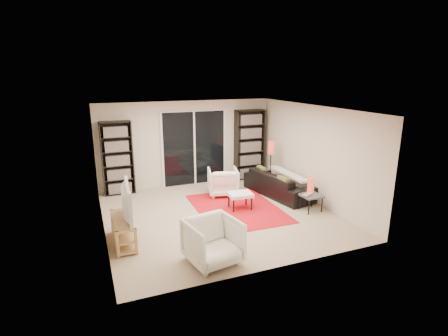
{
  "coord_description": "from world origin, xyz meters",
  "views": [
    {
      "loc": [
        -2.69,
        -6.98,
        3.13
      ],
      "look_at": [
        0.25,
        0.3,
        1.0
      ],
      "focal_mm": 28.0,
      "sensor_mm": 36.0,
      "label": 1
    }
  ],
  "objects_px": {
    "bookshelf_left": "(117,158)",
    "bookshelf_right": "(249,145)",
    "armchair_front": "(213,241)",
    "armchair_back": "(223,182)",
    "tv_stand": "(123,230)",
    "side_table": "(311,197)",
    "floor_lamp": "(271,153)",
    "ottoman": "(240,195)",
    "sofa": "(279,184)"
  },
  "relations": [
    {
      "from": "bookshelf_left",
      "to": "bookshelf_right",
      "type": "xyz_separation_m",
      "value": [
        3.85,
        -0.0,
        0.07
      ]
    },
    {
      "from": "bookshelf_right",
      "to": "armchair_front",
      "type": "height_order",
      "value": "bookshelf_right"
    },
    {
      "from": "armchair_back",
      "to": "tv_stand",
      "type": "bearing_deg",
      "value": 48.72
    },
    {
      "from": "tv_stand",
      "to": "armchair_front",
      "type": "distance_m",
      "value": 1.87
    },
    {
      "from": "armchair_back",
      "to": "armchair_front",
      "type": "relative_size",
      "value": 0.92
    },
    {
      "from": "bookshelf_left",
      "to": "side_table",
      "type": "relative_size",
      "value": 4.12
    },
    {
      "from": "armchair_front",
      "to": "floor_lamp",
      "type": "bearing_deg",
      "value": 38.01
    },
    {
      "from": "side_table",
      "to": "bookshelf_right",
      "type": "bearing_deg",
      "value": 93.39
    },
    {
      "from": "armchair_back",
      "to": "armchair_front",
      "type": "height_order",
      "value": "armchair_front"
    },
    {
      "from": "tv_stand",
      "to": "ottoman",
      "type": "height_order",
      "value": "tv_stand"
    },
    {
      "from": "armchair_back",
      "to": "side_table",
      "type": "relative_size",
      "value": 1.66
    },
    {
      "from": "side_table",
      "to": "floor_lamp",
      "type": "height_order",
      "value": "floor_lamp"
    },
    {
      "from": "sofa",
      "to": "tv_stand",
      "type": "bearing_deg",
      "value": 97.58
    },
    {
      "from": "bookshelf_right",
      "to": "tv_stand",
      "type": "bearing_deg",
      "value": -144.03
    },
    {
      "from": "tv_stand",
      "to": "sofa",
      "type": "xyz_separation_m",
      "value": [
        4.14,
        1.28,
        0.04
      ]
    },
    {
      "from": "bookshelf_left",
      "to": "tv_stand",
      "type": "distance_m",
      "value": 3.06
    },
    {
      "from": "bookshelf_left",
      "to": "sofa",
      "type": "xyz_separation_m",
      "value": [
        3.9,
        -1.68,
        -0.67
      ]
    },
    {
      "from": "sofa",
      "to": "armchair_back",
      "type": "xyz_separation_m",
      "value": [
        -1.36,
        0.58,
        0.05
      ]
    },
    {
      "from": "armchair_back",
      "to": "sofa",
      "type": "bearing_deg",
      "value": 171.74
    },
    {
      "from": "side_table",
      "to": "ottoman",
      "type": "bearing_deg",
      "value": 153.67
    },
    {
      "from": "bookshelf_right",
      "to": "side_table",
      "type": "xyz_separation_m",
      "value": [
        0.17,
        -2.95,
        -0.7
      ]
    },
    {
      "from": "bookshelf_left",
      "to": "armchair_back",
      "type": "xyz_separation_m",
      "value": [
        2.54,
        -1.1,
        -0.62
      ]
    },
    {
      "from": "side_table",
      "to": "armchair_back",
      "type": "bearing_deg",
      "value": 128.76
    },
    {
      "from": "bookshelf_left",
      "to": "armchair_back",
      "type": "height_order",
      "value": "bookshelf_left"
    },
    {
      "from": "tv_stand",
      "to": "floor_lamp",
      "type": "height_order",
      "value": "floor_lamp"
    },
    {
      "from": "tv_stand",
      "to": "floor_lamp",
      "type": "distance_m",
      "value": 4.79
    },
    {
      "from": "bookshelf_left",
      "to": "tv_stand",
      "type": "xyz_separation_m",
      "value": [
        -0.24,
        -2.97,
        -0.71
      ]
    },
    {
      "from": "armchair_front",
      "to": "ottoman",
      "type": "xyz_separation_m",
      "value": [
        1.45,
        2.06,
        -0.04
      ]
    },
    {
      "from": "bookshelf_left",
      "to": "bookshelf_right",
      "type": "relative_size",
      "value": 0.93
    },
    {
      "from": "bookshelf_right",
      "to": "sofa",
      "type": "height_order",
      "value": "bookshelf_right"
    },
    {
      "from": "ottoman",
      "to": "sofa",
      "type": "bearing_deg",
      "value": 21.19
    },
    {
      "from": "bookshelf_left",
      "to": "armchair_front",
      "type": "xyz_separation_m",
      "value": [
        1.09,
        -4.27,
        -0.59
      ]
    },
    {
      "from": "tv_stand",
      "to": "side_table",
      "type": "distance_m",
      "value": 4.26
    },
    {
      "from": "sofa",
      "to": "armchair_back",
      "type": "distance_m",
      "value": 1.48
    },
    {
      "from": "bookshelf_left",
      "to": "bookshelf_right",
      "type": "height_order",
      "value": "bookshelf_right"
    },
    {
      "from": "sofa",
      "to": "armchair_front",
      "type": "height_order",
      "value": "armchair_front"
    },
    {
      "from": "ottoman",
      "to": "side_table",
      "type": "relative_size",
      "value": 1.25
    },
    {
      "from": "tv_stand",
      "to": "armchair_front",
      "type": "xyz_separation_m",
      "value": [
        1.33,
        -1.3,
        0.12
      ]
    },
    {
      "from": "bookshelf_left",
      "to": "armchair_front",
      "type": "height_order",
      "value": "bookshelf_left"
    },
    {
      "from": "bookshelf_right",
      "to": "tv_stand",
      "type": "relative_size",
      "value": 1.81
    },
    {
      "from": "tv_stand",
      "to": "armchair_back",
      "type": "xyz_separation_m",
      "value": [
        2.78,
        1.86,
        0.09
      ]
    },
    {
      "from": "sofa",
      "to": "ottoman",
      "type": "height_order",
      "value": "sofa"
    },
    {
      "from": "sofa",
      "to": "side_table",
      "type": "relative_size",
      "value": 4.42
    },
    {
      "from": "bookshelf_left",
      "to": "floor_lamp",
      "type": "relative_size",
      "value": 1.49
    },
    {
      "from": "armchair_front",
      "to": "armchair_back",
      "type": "bearing_deg",
      "value": 55.22
    },
    {
      "from": "bookshelf_right",
      "to": "floor_lamp",
      "type": "height_order",
      "value": "bookshelf_right"
    },
    {
      "from": "bookshelf_right",
      "to": "tv_stand",
      "type": "height_order",
      "value": "bookshelf_right"
    },
    {
      "from": "bookshelf_left",
      "to": "sofa",
      "type": "distance_m",
      "value": 4.3
    },
    {
      "from": "bookshelf_right",
      "to": "floor_lamp",
      "type": "xyz_separation_m",
      "value": [
        0.2,
        -0.96,
        -0.06
      ]
    },
    {
      "from": "bookshelf_right",
      "to": "bookshelf_left",
      "type": "bearing_deg",
      "value": 180.0
    }
  ]
}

